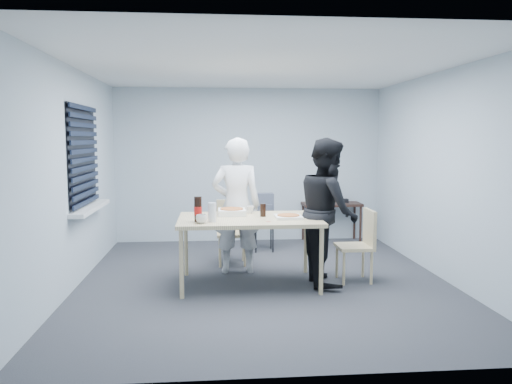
{
  "coord_description": "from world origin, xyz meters",
  "views": [
    {
      "loc": [
        -0.62,
        -5.99,
        1.77
      ],
      "look_at": [
        -0.09,
        0.1,
        1.1
      ],
      "focal_mm": 35.0,
      "sensor_mm": 36.0,
      "label": 1
    }
  ],
  "objects": [
    {
      "name": "pizza_box_a",
      "position": [
        -0.39,
        0.11,
        0.86
      ],
      "size": [
        0.34,
        0.34,
        0.08
      ],
      "rotation": [
        0.0,
        0.0,
        -0.09
      ],
      "color": "white",
      "rests_on": "dining_table"
    },
    {
      "name": "person_black",
      "position": [
        0.76,
        -0.13,
        0.89
      ],
      "size": [
        0.47,
        0.86,
        1.77
      ],
      "primitive_type": "imported",
      "rotation": [
        0.0,
        0.0,
        1.57
      ],
      "color": "black",
      "rests_on": "ground"
    },
    {
      "name": "mug_a",
      "position": [
        -0.75,
        -0.46,
        0.87
      ],
      "size": [
        0.17,
        0.17,
        0.1
      ],
      "primitive_type": "imported",
      "rotation": [
        0.0,
        0.0,
        0.52
      ],
      "color": "silver",
      "rests_on": "dining_table"
    },
    {
      "name": "papers",
      "position": [
        1.25,
        2.28,
        0.67
      ],
      "size": [
        0.32,
        0.36,
        0.01
      ],
      "primitive_type": "cube",
      "rotation": [
        0.0,
        0.0,
        -0.36
      ],
      "color": "white",
      "rests_on": "side_table"
    },
    {
      "name": "rubber_band",
      "position": [
        0.01,
        -0.43,
        0.82
      ],
      "size": [
        0.06,
        0.06,
        0.0
      ],
      "primitive_type": "torus",
      "rotation": [
        0.0,
        0.0,
        -0.16
      ],
      "color": "red",
      "rests_on": "dining_table"
    },
    {
      "name": "side_table",
      "position": [
        1.4,
        2.28,
        0.58
      ],
      "size": [
        0.99,
        0.44,
        0.66
      ],
      "color": "#331D16",
      "rests_on": "ground"
    },
    {
      "name": "mug_b",
      "position": [
        -0.15,
        0.23,
        0.86
      ],
      "size": [
        0.1,
        0.1,
        0.09
      ],
      "primitive_type": "imported",
      "color": "silver",
      "rests_on": "dining_table"
    },
    {
      "name": "room",
      "position": [
        -2.2,
        0.4,
        1.44
      ],
      "size": [
        5.0,
        5.0,
        5.0
      ],
      "color": "#313237",
      "rests_on": "ground"
    },
    {
      "name": "dining_table",
      "position": [
        -0.19,
        -0.12,
        0.76
      ],
      "size": [
        1.68,
        1.06,
        0.82
      ],
      "color": "beige",
      "rests_on": "ground"
    },
    {
      "name": "chair_far",
      "position": [
        -0.36,
        0.96,
        0.51
      ],
      "size": [
        0.42,
        0.42,
        0.89
      ],
      "color": "beige",
      "rests_on": "ground"
    },
    {
      "name": "cola_glass",
      "position": [
        -0.02,
        -0.04,
        0.9
      ],
      "size": [
        0.09,
        0.09,
        0.16
      ],
      "primitive_type": "cylinder",
      "rotation": [
        0.0,
        0.0,
        -0.35
      ],
      "color": "black",
      "rests_on": "dining_table"
    },
    {
      "name": "person_white",
      "position": [
        -0.31,
        0.47,
        0.89
      ],
      "size": [
        0.65,
        0.42,
        1.77
      ],
      "primitive_type": "imported",
      "rotation": [
        0.0,
        0.0,
        3.14
      ],
      "color": "silver",
      "rests_on": "ground"
    },
    {
      "name": "backpack",
      "position": [
        0.17,
        1.65,
        0.69
      ],
      "size": [
        0.31,
        0.22,
        0.43
      ],
      "rotation": [
        0.0,
        0.0,
        0.32
      ],
      "color": "#575D66",
      "rests_on": "stool"
    },
    {
      "name": "plastic_cups",
      "position": [
        -0.63,
        -0.38,
        0.93
      ],
      "size": [
        0.1,
        0.1,
        0.22
      ],
      "primitive_type": "cylinder",
      "rotation": [
        0.0,
        0.0,
        -0.06
      ],
      "color": "silver",
      "rests_on": "dining_table"
    },
    {
      "name": "stool",
      "position": [
        0.17,
        1.67,
        0.37
      ],
      "size": [
        0.35,
        0.35,
        0.48
      ],
      "color": "black",
      "rests_on": "ground"
    },
    {
      "name": "soda_bottle",
      "position": [
        -0.79,
        -0.35,
        0.96
      ],
      "size": [
        0.09,
        0.09,
        0.29
      ],
      "rotation": [
        0.0,
        0.0,
        -0.25
      ],
      "color": "black",
      "rests_on": "dining_table"
    },
    {
      "name": "pizza_box_b",
      "position": [
        0.27,
        -0.21,
        0.84
      ],
      "size": [
        0.31,
        0.31,
        0.04
      ],
      "rotation": [
        0.0,
        0.0,
        -0.27
      ],
      "color": "white",
      "rests_on": "dining_table"
    },
    {
      "name": "black_box",
      "position": [
        1.62,
        2.32,
        0.69
      ],
      "size": [
        0.16,
        0.12,
        0.06
      ],
      "primitive_type": "cube",
      "rotation": [
        0.0,
        0.0,
        -0.12
      ],
      "color": "black",
      "rests_on": "side_table"
    },
    {
      "name": "chair_right",
      "position": [
        1.2,
        -0.09,
        0.51
      ],
      "size": [
        0.42,
        0.42,
        0.89
      ],
      "color": "beige",
      "rests_on": "ground"
    }
  ]
}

